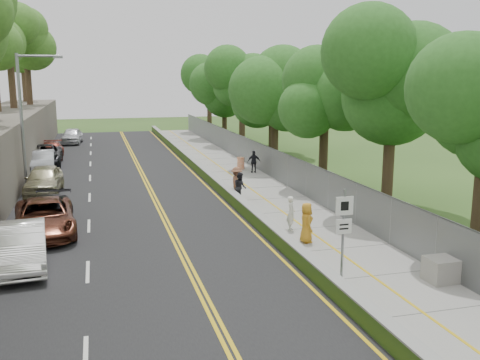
{
  "coord_description": "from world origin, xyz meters",
  "views": [
    {
      "loc": [
        -6.69,
        -18.5,
        6.79
      ],
      "look_at": [
        0.5,
        8.0,
        1.4
      ],
      "focal_mm": 40.0,
      "sensor_mm": 36.0,
      "label": 1
    }
  ],
  "objects_px": {
    "construction_barrel": "(241,163)",
    "car_1": "(22,246)",
    "signpost": "(344,225)",
    "painter_0": "(306,223)",
    "concrete_block": "(444,269)",
    "car_2": "(44,217)",
    "streetlight": "(26,114)",
    "person_far": "(254,162)"
  },
  "relations": [
    {
      "from": "construction_barrel",
      "to": "car_1",
      "type": "bearing_deg",
      "value": -126.39
    },
    {
      "from": "signpost",
      "to": "painter_0",
      "type": "height_order",
      "value": "signpost"
    },
    {
      "from": "concrete_block",
      "to": "painter_0",
      "type": "relative_size",
      "value": 0.73
    },
    {
      "from": "car_1",
      "to": "painter_0",
      "type": "distance_m",
      "value": 10.88
    },
    {
      "from": "signpost",
      "to": "car_2",
      "type": "height_order",
      "value": "signpost"
    },
    {
      "from": "signpost",
      "to": "painter_0",
      "type": "bearing_deg",
      "value": 84.49
    },
    {
      "from": "streetlight",
      "to": "construction_barrel",
      "type": "relative_size",
      "value": 9.21
    },
    {
      "from": "person_far",
      "to": "signpost",
      "type": "bearing_deg",
      "value": 89.25
    },
    {
      "from": "painter_0",
      "to": "person_far",
      "type": "distance_m",
      "value": 16.04
    },
    {
      "from": "signpost",
      "to": "person_far",
      "type": "distance_m",
      "value": 20.23
    },
    {
      "from": "car_1",
      "to": "concrete_block",
      "type": "bearing_deg",
      "value": -25.84
    },
    {
      "from": "construction_barrel",
      "to": "car_2",
      "type": "relative_size",
      "value": 0.16
    },
    {
      "from": "concrete_block",
      "to": "signpost",
      "type": "bearing_deg",
      "value": 163.15
    },
    {
      "from": "signpost",
      "to": "car_1",
      "type": "xyz_separation_m",
      "value": [
        -10.48,
        4.17,
        -1.16
      ]
    },
    {
      "from": "construction_barrel",
      "to": "person_far",
      "type": "relative_size",
      "value": 0.56
    },
    {
      "from": "construction_barrel",
      "to": "car_2",
      "type": "xyz_separation_m",
      "value": [
        -12.44,
        -13.48,
        0.3
      ]
    },
    {
      "from": "construction_barrel",
      "to": "car_1",
      "type": "height_order",
      "value": "car_1"
    },
    {
      "from": "painter_0",
      "to": "person_far",
      "type": "xyz_separation_m",
      "value": [
        2.5,
        15.84,
        -0.05
      ]
    },
    {
      "from": "car_1",
      "to": "streetlight",
      "type": "bearing_deg",
      "value": 89.31
    },
    {
      "from": "car_2",
      "to": "person_far",
      "type": "bearing_deg",
      "value": 37.32
    },
    {
      "from": "concrete_block",
      "to": "car_1",
      "type": "bearing_deg",
      "value": 159.43
    },
    {
      "from": "concrete_block",
      "to": "painter_0",
      "type": "bearing_deg",
      "value": 119.05
    },
    {
      "from": "concrete_block",
      "to": "person_far",
      "type": "distance_m",
      "value": 20.98
    },
    {
      "from": "streetlight",
      "to": "construction_barrel",
      "type": "height_order",
      "value": "streetlight"
    },
    {
      "from": "car_2",
      "to": "person_far",
      "type": "height_order",
      "value": "person_far"
    },
    {
      "from": "streetlight",
      "to": "car_1",
      "type": "xyz_separation_m",
      "value": [
        1.03,
        -12.84,
        -3.83
      ]
    },
    {
      "from": "painter_0",
      "to": "concrete_block",
      "type": "bearing_deg",
      "value": -147.7
    },
    {
      "from": "concrete_block",
      "to": "car_2",
      "type": "xyz_separation_m",
      "value": [
        -13.3,
        9.15,
        0.33
      ]
    },
    {
      "from": "streetlight",
      "to": "construction_barrel",
      "type": "xyz_separation_m",
      "value": [
        13.9,
        4.62,
        -4.16
      ]
    },
    {
      "from": "construction_barrel",
      "to": "painter_0",
      "type": "bearing_deg",
      "value": -96.5
    },
    {
      "from": "construction_barrel",
      "to": "signpost",
      "type": "bearing_deg",
      "value": -96.31
    },
    {
      "from": "signpost",
      "to": "person_far",
      "type": "xyz_separation_m",
      "value": [
        2.9,
        19.99,
        -1.13
      ]
    },
    {
      "from": "concrete_block",
      "to": "person_far",
      "type": "height_order",
      "value": "person_far"
    },
    {
      "from": "construction_barrel",
      "to": "car_2",
      "type": "bearing_deg",
      "value": -132.71
    },
    {
      "from": "car_2",
      "to": "car_1",
      "type": "bearing_deg",
      "value": -101.28
    },
    {
      "from": "signpost",
      "to": "streetlight",
      "type": "bearing_deg",
      "value": 124.08
    },
    {
      "from": "streetlight",
      "to": "car_1",
      "type": "distance_m",
      "value": 13.44
    },
    {
      "from": "streetlight",
      "to": "signpost",
      "type": "xyz_separation_m",
      "value": [
        11.51,
        -17.02,
        -2.68
      ]
    },
    {
      "from": "construction_barrel",
      "to": "car_2",
      "type": "distance_m",
      "value": 18.34
    },
    {
      "from": "construction_barrel",
      "to": "concrete_block",
      "type": "bearing_deg",
      "value": -87.83
    },
    {
      "from": "construction_barrel",
      "to": "person_far",
      "type": "distance_m",
      "value": 1.76
    },
    {
      "from": "streetlight",
      "to": "person_far",
      "type": "xyz_separation_m",
      "value": [
        14.41,
        2.97,
        -3.81
      ]
    }
  ]
}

